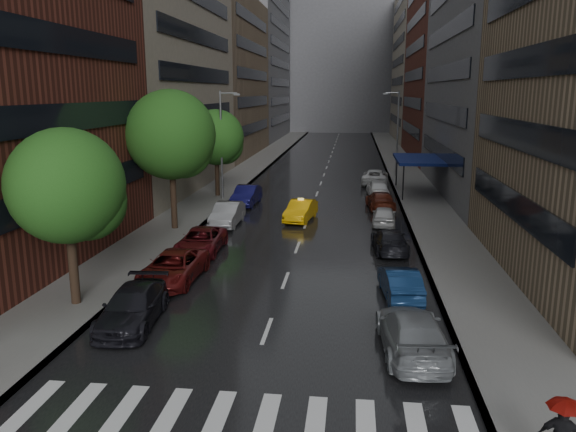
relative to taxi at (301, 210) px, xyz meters
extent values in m
plane|color=gray|center=(0.47, -23.16, -0.74)|extent=(220.00, 220.00, 0.00)
cube|color=black|center=(0.47, 26.84, -0.73)|extent=(14.00, 140.00, 0.01)
cube|color=gray|center=(-8.53, 26.84, -0.66)|extent=(4.00, 140.00, 0.15)
cube|color=gray|center=(9.47, 26.84, -0.66)|extent=(4.00, 140.00, 0.15)
cube|color=silver|center=(-5.63, -25.16, -0.73)|extent=(0.55, 2.80, 0.01)
cube|color=silver|center=(-4.23, -25.16, -0.73)|extent=(0.55, 2.80, 0.01)
cube|color=silver|center=(-2.83, -25.16, -0.73)|extent=(0.55, 2.80, 0.01)
cube|color=silver|center=(-1.43, -25.16, -0.73)|extent=(0.55, 2.80, 0.01)
cube|color=silver|center=(-0.03, -25.16, -0.73)|extent=(0.55, 2.80, 0.01)
cube|color=silver|center=(1.37, -25.16, -0.73)|extent=(0.55, 2.80, 0.01)
cube|color=silver|center=(2.77, -25.16, -0.73)|extent=(0.55, 2.80, 0.01)
cube|color=silver|center=(4.17, -25.16, -0.73)|extent=(0.55, 2.80, 0.01)
cube|color=silver|center=(5.57, -25.16, -0.73)|extent=(0.55, 2.80, 0.01)
cube|color=gray|center=(-14.53, 12.84, 16.26)|extent=(8.00, 28.00, 34.00)
cube|color=#937A5B|center=(-14.53, 40.84, 10.26)|extent=(8.00, 28.00, 22.00)
cube|color=slate|center=(-14.53, 70.84, 18.26)|extent=(8.00, 32.00, 38.00)
cube|color=slate|center=(15.47, 12.84, 11.26)|extent=(8.00, 28.00, 24.00)
cube|color=maroon|center=(15.47, 40.84, 17.26)|extent=(8.00, 28.00, 36.00)
cube|color=gray|center=(15.47, 70.84, 13.26)|extent=(8.00, 32.00, 28.00)
cube|color=slate|center=(0.47, 94.84, 15.26)|extent=(40.00, 14.00, 32.00)
cylinder|color=#382619|center=(-8.13, -17.53, 1.37)|extent=(0.40, 0.40, 4.22)
sphere|color=#1E5116|center=(-8.13, -17.53, 4.54)|extent=(4.83, 4.83, 4.83)
cylinder|color=#382619|center=(-8.13, -3.79, 1.80)|extent=(0.40, 0.40, 5.08)
sphere|color=#1E5116|center=(-8.13, -3.79, 5.62)|extent=(5.81, 5.81, 5.81)
cylinder|color=#382619|center=(-8.13, 8.35, 1.35)|extent=(0.40, 0.40, 4.19)
sphere|color=#1E5116|center=(-8.13, 8.35, 4.49)|extent=(4.78, 4.78, 4.78)
imported|color=#FBB40D|center=(0.00, 0.00, 0.00)|extent=(2.25, 4.68, 1.48)
imported|color=black|center=(-4.93, -19.10, -0.01)|extent=(2.44, 5.18, 1.46)
imported|color=maroon|center=(-4.93, -13.98, -0.01)|extent=(2.57, 5.31, 1.46)
imported|color=#5A1217|center=(-4.93, -8.84, -0.05)|extent=(2.39, 5.02, 1.38)
imported|color=gray|center=(-4.93, -2.01, 0.04)|extent=(1.70, 4.77, 1.57)
imported|color=#0F0E43|center=(-4.93, 5.12, 0.05)|extent=(1.89, 4.87, 1.58)
imported|color=gray|center=(5.87, -20.40, 0.04)|extent=(2.53, 5.50, 1.56)
imported|color=#10284F|center=(5.87, -14.82, -0.04)|extent=(1.90, 4.36, 1.39)
imported|color=black|center=(5.87, -7.40, -0.07)|extent=(2.19, 4.74, 1.34)
imported|color=silver|center=(5.87, -0.77, -0.07)|extent=(1.82, 4.04, 1.35)
imported|color=#5F2113|center=(5.87, 4.75, -0.04)|extent=(2.43, 4.98, 1.40)
imported|color=white|center=(5.87, 9.98, 0.01)|extent=(2.04, 4.53, 1.51)
imported|color=silver|center=(5.87, 16.90, 0.02)|extent=(2.90, 5.62, 1.52)
imported|color=#A3130C|center=(8.68, -26.81, 1.06)|extent=(0.82, 0.82, 0.72)
cylinder|color=gray|center=(-7.33, 6.84, 3.91)|extent=(0.18, 0.18, 9.00)
cube|color=gray|center=(-5.93, 6.84, 8.11)|extent=(0.50, 0.22, 0.16)
cylinder|color=gray|center=(8.27, 21.84, 3.91)|extent=(0.18, 0.18, 9.00)
cube|color=gray|center=(6.87, 21.84, 8.11)|extent=(0.50, 0.22, 0.16)
cube|color=navy|center=(9.47, 11.84, 2.41)|extent=(4.00, 8.00, 0.25)
cylinder|color=black|center=(7.87, 8.04, 0.91)|extent=(0.12, 0.12, 3.00)
cylinder|color=black|center=(7.87, 15.64, 0.91)|extent=(0.12, 0.12, 3.00)
camera|label=1|loc=(3.62, -39.21, 8.36)|focal=35.00mm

